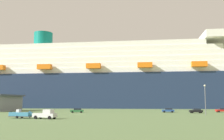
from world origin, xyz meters
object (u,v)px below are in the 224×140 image
at_px(cruise_ship, 101,81).
at_px(small_boat_on_trailer, 23,114).
at_px(parked_car_black_coupe, 196,111).
at_px(parked_car_red_hatchback, 222,110).
at_px(parked_car_green_wagon, 77,110).
at_px(pickup_truck, 46,114).
at_px(street_lamp, 205,96).
at_px(parked_car_blue_suv, 168,110).

relative_size(cruise_ship, small_boat_on_trailer, 36.86).
bearing_deg(parked_car_black_coupe, cruise_ship, 122.58).
height_order(parked_car_red_hatchback, parked_car_green_wagon, same).
bearing_deg(pickup_truck, parked_car_green_wagon, 90.03).
xyz_separation_m(pickup_truck, street_lamp, (41.12, 19.27, 4.69)).
xyz_separation_m(pickup_truck, small_boat_on_trailer, (-6.23, 1.53, -0.08)).
xyz_separation_m(street_lamp, parked_car_black_coupe, (0.48, 15.36, -4.90)).
bearing_deg(small_boat_on_trailer, pickup_truck, -13.82).
xyz_separation_m(small_boat_on_trailer, parked_car_green_wagon, (6.21, 31.37, -0.13)).
distance_m(small_boat_on_trailer, street_lamp, 50.79).
height_order(small_boat_on_trailer, parked_car_red_hatchback, small_boat_on_trailer).
bearing_deg(parked_car_blue_suv, parked_car_green_wagon, -169.64).
bearing_deg(cruise_ship, street_lamp, -62.80).
height_order(street_lamp, parked_car_blue_suv, street_lamp).
height_order(parked_car_red_hatchback, parked_car_blue_suv, same).
bearing_deg(pickup_truck, small_boat_on_trailer, 166.18).
xyz_separation_m(parked_car_red_hatchback, parked_car_blue_suv, (-20.20, -3.43, -0.00)).
bearing_deg(street_lamp, small_boat_on_trailer, -159.47).
xyz_separation_m(parked_car_red_hatchback, parked_car_green_wagon, (-52.73, -9.38, 0.00)).
distance_m(street_lamp, parked_car_black_coupe, 16.13).
bearing_deg(parked_car_green_wagon, parked_car_blue_suv, 10.36).
relative_size(street_lamp, parked_car_green_wagon, 1.82).
relative_size(small_boat_on_trailer, street_lamp, 0.88).
bearing_deg(parked_car_blue_suv, pickup_truck, -129.92).
height_order(small_boat_on_trailer, street_lamp, street_lamp).
bearing_deg(cruise_ship, parked_car_blue_suv, -61.76).
bearing_deg(cruise_ship, small_boat_on_trailer, -92.88).
bearing_deg(pickup_truck, parked_car_black_coupe, 39.77).
height_order(pickup_truck, street_lamp, street_lamp).
xyz_separation_m(small_boat_on_trailer, parked_car_red_hatchback, (58.94, 40.75, -0.13)).
bearing_deg(parked_car_green_wagon, parked_car_black_coupe, 2.38).
bearing_deg(small_boat_on_trailer, parked_car_blue_suv, 43.93).
distance_m(pickup_truck, street_lamp, 45.66).
xyz_separation_m(cruise_ship, street_lamp, (42.32, -82.34, -10.75)).
bearing_deg(small_boat_on_trailer, parked_car_red_hatchback, 34.66).
height_order(pickup_truck, small_boat_on_trailer, pickup_truck).
bearing_deg(parked_car_black_coupe, small_boat_on_trailer, -145.32).
height_order(small_boat_on_trailer, parked_car_black_coupe, small_boat_on_trailer).
distance_m(cruise_ship, pickup_truck, 102.78).
bearing_deg(street_lamp, parked_car_red_hatchback, 63.28).
height_order(small_boat_on_trailer, parked_car_green_wagon, small_boat_on_trailer).
distance_m(parked_car_black_coupe, parked_car_green_wagon, 41.66).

